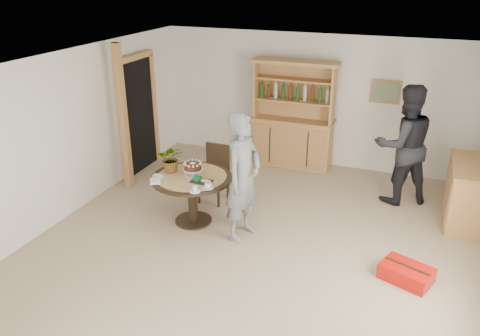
% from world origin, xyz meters
% --- Properties ---
extents(ground, '(7.00, 7.00, 0.00)m').
position_xyz_m(ground, '(0.00, 0.00, 0.00)').
color(ground, tan).
rests_on(ground, ground).
extents(room_shell, '(6.04, 7.04, 2.52)m').
position_xyz_m(room_shell, '(0.00, 0.01, 1.74)').
color(room_shell, white).
rests_on(room_shell, ground).
extents(doorway, '(0.13, 1.10, 2.18)m').
position_xyz_m(doorway, '(-2.93, 2.00, 1.11)').
color(doorway, black).
rests_on(doorway, ground).
extents(pine_post, '(0.12, 0.12, 2.50)m').
position_xyz_m(pine_post, '(-2.70, 1.20, 1.25)').
color(pine_post, '#AF8349').
rests_on(pine_post, ground).
extents(hutch, '(1.62, 0.54, 2.04)m').
position_xyz_m(hutch, '(-0.30, 3.24, 0.69)').
color(hutch, tan).
rests_on(hutch, ground).
extents(sideboard, '(0.54, 1.26, 0.94)m').
position_xyz_m(sideboard, '(2.74, 2.00, 0.47)').
color(sideboard, tan).
rests_on(sideboard, ground).
extents(dining_table, '(1.20, 1.20, 0.76)m').
position_xyz_m(dining_table, '(-1.08, 0.49, 0.60)').
color(dining_table, black).
rests_on(dining_table, ground).
extents(dining_chair, '(0.43, 0.43, 0.95)m').
position_xyz_m(dining_chair, '(-1.08, 1.32, 0.54)').
color(dining_chair, black).
rests_on(dining_chair, ground).
extents(birthday_cake, '(0.30, 0.30, 0.20)m').
position_xyz_m(birthday_cake, '(-1.08, 0.54, 0.88)').
color(birthday_cake, white).
rests_on(birthday_cake, dining_table).
extents(flower_vase, '(0.47, 0.44, 0.42)m').
position_xyz_m(flower_vase, '(-1.43, 0.54, 0.97)').
color(flower_vase, '#3F7233').
rests_on(flower_vase, dining_table).
extents(gift_tray, '(0.30, 0.20, 0.08)m').
position_xyz_m(gift_tray, '(-0.87, 0.37, 0.79)').
color(gift_tray, black).
rests_on(gift_tray, dining_table).
extents(coffee_cup_a, '(0.15, 0.15, 0.09)m').
position_xyz_m(coffee_cup_a, '(-0.68, 0.21, 0.80)').
color(coffee_cup_a, white).
rests_on(coffee_cup_a, dining_table).
extents(coffee_cup_b, '(0.15, 0.15, 0.08)m').
position_xyz_m(coffee_cup_b, '(-0.80, 0.04, 0.79)').
color(coffee_cup_b, white).
rests_on(coffee_cup_b, dining_table).
extents(napkins, '(0.24, 0.33, 0.03)m').
position_xyz_m(napkins, '(-1.49, 0.18, 0.77)').
color(napkins, white).
rests_on(napkins, dining_table).
extents(teen_boy, '(0.57, 0.75, 1.84)m').
position_xyz_m(teen_boy, '(-0.23, 0.39, 0.92)').
color(teen_boy, slate).
rests_on(teen_boy, ground).
extents(adult_person, '(1.20, 1.11, 1.97)m').
position_xyz_m(adult_person, '(1.75, 2.37, 0.98)').
color(adult_person, black).
rests_on(adult_person, ground).
extents(red_suitcase, '(0.70, 0.59, 0.21)m').
position_xyz_m(red_suitcase, '(2.04, 0.14, 0.10)').
color(red_suitcase, red).
rests_on(red_suitcase, ground).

